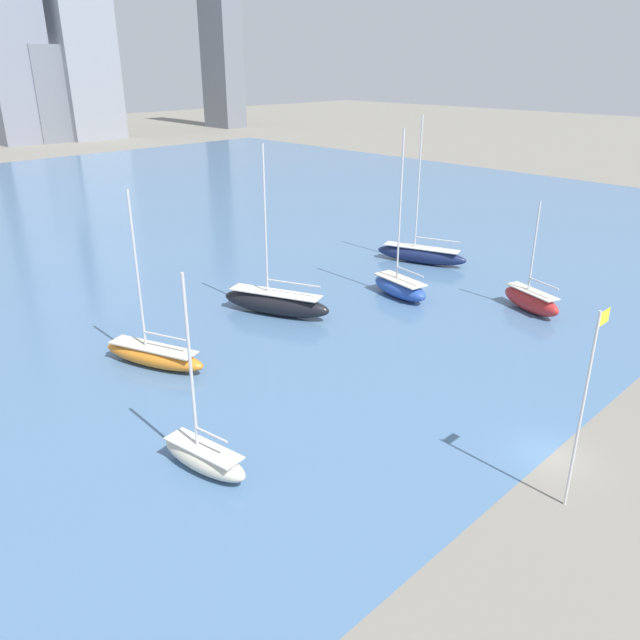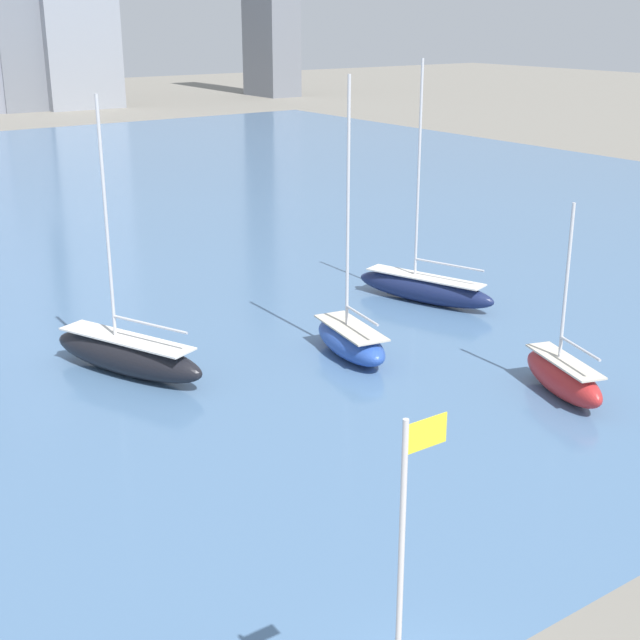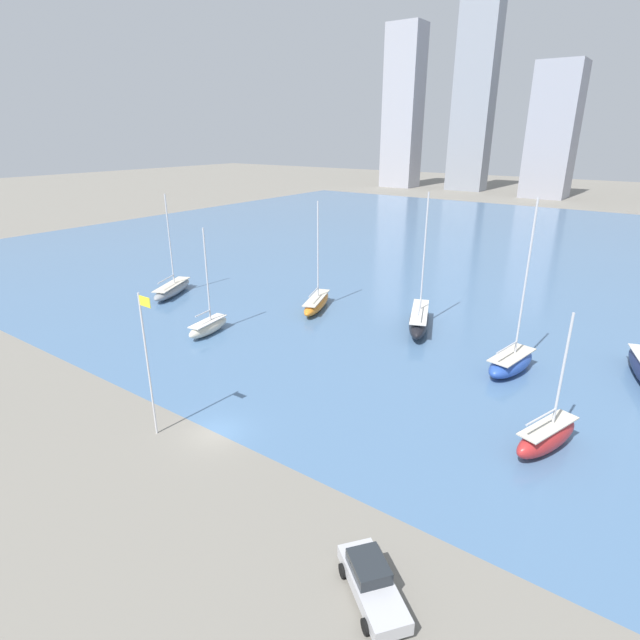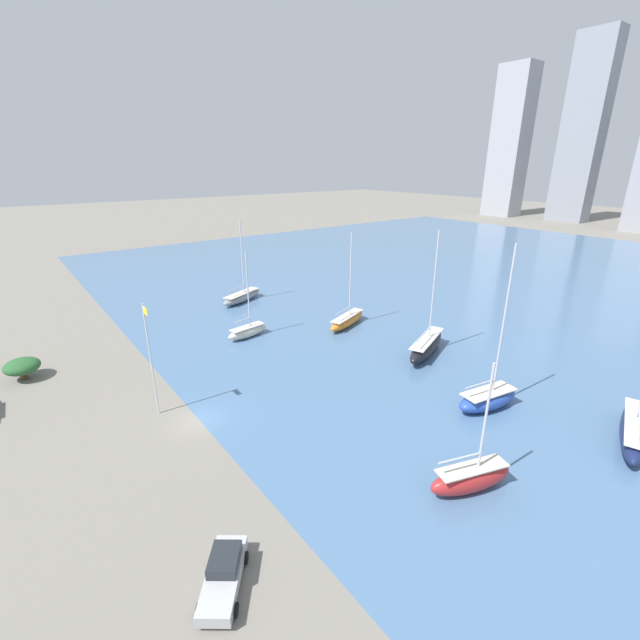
{
  "view_description": "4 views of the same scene",
  "coord_description": "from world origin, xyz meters",
  "px_view_note": "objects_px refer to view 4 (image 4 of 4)",
  "views": [
    {
      "loc": [
        -31.02,
        -12.27,
        21.38
      ],
      "look_at": [
        -4.06,
        14.98,
        5.38
      ],
      "focal_mm": 35.0,
      "sensor_mm": 36.0,
      "label": 1
    },
    {
      "loc": [
        -14.75,
        -15.25,
        18.88
      ],
      "look_at": [
        7.76,
        16.23,
        5.51
      ],
      "focal_mm": 50.0,
      "sensor_mm": 36.0,
      "label": 2
    },
    {
      "loc": [
        24.78,
        -21.05,
        20.8
      ],
      "look_at": [
        -2.5,
        16.64,
        3.29
      ],
      "focal_mm": 28.0,
      "sensor_mm": 36.0,
      "label": 3
    },
    {
      "loc": [
        33.37,
        -11.47,
        22.25
      ],
      "look_at": [
        -5.79,
        18.28,
        4.02
      ],
      "focal_mm": 24.0,
      "sensor_mm": 36.0,
      "label": 4
    }
  ],
  "objects_px": {
    "flag_pole": "(151,356)",
    "parked_pickup_silver": "(224,574)",
    "sailboat_red": "(471,478)",
    "sailboat_blue": "(488,398)",
    "sailboat_navy": "(634,430)",
    "sailboat_cream": "(248,331)",
    "sailboat_orange": "(347,320)",
    "sailboat_gray": "(242,296)",
    "sailboat_black": "(426,345)"
  },
  "relations": [
    {
      "from": "sailboat_black",
      "to": "sailboat_orange",
      "type": "bearing_deg",
      "value": 163.39
    },
    {
      "from": "sailboat_navy",
      "to": "sailboat_black",
      "type": "bearing_deg",
      "value": 162.3
    },
    {
      "from": "sailboat_orange",
      "to": "parked_pickup_silver",
      "type": "xyz_separation_m",
      "value": [
        26.58,
        -31.83,
        -0.05
      ]
    },
    {
      "from": "sailboat_gray",
      "to": "sailboat_blue",
      "type": "height_order",
      "value": "sailboat_blue"
    },
    {
      "from": "flag_pole",
      "to": "sailboat_red",
      "type": "bearing_deg",
      "value": 31.7
    },
    {
      "from": "flag_pole",
      "to": "sailboat_red",
      "type": "distance_m",
      "value": 28.23
    },
    {
      "from": "sailboat_navy",
      "to": "sailboat_blue",
      "type": "distance_m",
      "value": 11.6
    },
    {
      "from": "sailboat_blue",
      "to": "sailboat_orange",
      "type": "bearing_deg",
      "value": -178.34
    },
    {
      "from": "sailboat_cream",
      "to": "sailboat_blue",
      "type": "xyz_separation_m",
      "value": [
        29.77,
        9.8,
        0.16
      ]
    },
    {
      "from": "sailboat_red",
      "to": "parked_pickup_silver",
      "type": "height_order",
      "value": "sailboat_red"
    },
    {
      "from": "flag_pole",
      "to": "sailboat_black",
      "type": "bearing_deg",
      "value": 77.92
    },
    {
      "from": "sailboat_cream",
      "to": "sailboat_gray",
      "type": "bearing_deg",
      "value": 146.29
    },
    {
      "from": "sailboat_cream",
      "to": "sailboat_navy",
      "type": "height_order",
      "value": "sailboat_navy"
    },
    {
      "from": "sailboat_gray",
      "to": "sailboat_red",
      "type": "xyz_separation_m",
      "value": [
        49.93,
        -7.8,
        0.21
      ]
    },
    {
      "from": "sailboat_gray",
      "to": "sailboat_blue",
      "type": "relative_size",
      "value": 0.85
    },
    {
      "from": "sailboat_navy",
      "to": "sailboat_red",
      "type": "xyz_separation_m",
      "value": [
        -4.81,
        -16.04,
        0.02
      ]
    },
    {
      "from": "sailboat_red",
      "to": "sailboat_orange",
      "type": "height_order",
      "value": "sailboat_orange"
    },
    {
      "from": "sailboat_navy",
      "to": "sailboat_orange",
      "type": "xyz_separation_m",
      "value": [
        -35.25,
        -1.52,
        -0.15
      ]
    },
    {
      "from": "sailboat_orange",
      "to": "parked_pickup_silver",
      "type": "distance_m",
      "value": 41.47
    },
    {
      "from": "sailboat_red",
      "to": "parked_pickup_silver",
      "type": "xyz_separation_m",
      "value": [
        -3.87,
        -17.3,
        -0.22
      ]
    },
    {
      "from": "sailboat_orange",
      "to": "sailboat_navy",
      "type": "bearing_deg",
      "value": -18.16
    },
    {
      "from": "sailboat_red",
      "to": "parked_pickup_silver",
      "type": "distance_m",
      "value": 17.73
    },
    {
      "from": "sailboat_blue",
      "to": "sailboat_cream",
      "type": "bearing_deg",
      "value": -151.68
    },
    {
      "from": "sailboat_blue",
      "to": "sailboat_gray",
      "type": "bearing_deg",
      "value": -165.99
    },
    {
      "from": "sailboat_gray",
      "to": "sailboat_cream",
      "type": "distance_m",
      "value": 16.1
    },
    {
      "from": "flag_pole",
      "to": "sailboat_navy",
      "type": "height_order",
      "value": "sailboat_navy"
    },
    {
      "from": "flag_pole",
      "to": "parked_pickup_silver",
      "type": "distance_m",
      "value": 20.61
    },
    {
      "from": "sailboat_blue",
      "to": "sailboat_red",
      "type": "xyz_separation_m",
      "value": [
        5.55,
        -10.84,
        0.02
      ]
    },
    {
      "from": "sailboat_orange",
      "to": "sailboat_black",
      "type": "xyz_separation_m",
      "value": [
        13.3,
        1.33,
        0.26
      ]
    },
    {
      "from": "flag_pole",
      "to": "sailboat_gray",
      "type": "distance_m",
      "value": 34.9
    },
    {
      "from": "flag_pole",
      "to": "sailboat_red",
      "type": "xyz_separation_m",
      "value": [
        23.66,
        14.61,
        -4.83
      ]
    },
    {
      "from": "sailboat_cream",
      "to": "sailboat_red",
      "type": "bearing_deg",
      "value": -10.55
    },
    {
      "from": "flag_pole",
      "to": "sailboat_blue",
      "type": "xyz_separation_m",
      "value": [
        18.11,
        25.45,
        -4.86
      ]
    },
    {
      "from": "sailboat_navy",
      "to": "sailboat_blue",
      "type": "bearing_deg",
      "value": -171.47
    },
    {
      "from": "sailboat_navy",
      "to": "parked_pickup_silver",
      "type": "height_order",
      "value": "sailboat_navy"
    },
    {
      "from": "sailboat_blue",
      "to": "sailboat_red",
      "type": "distance_m",
      "value": 12.17
    },
    {
      "from": "sailboat_cream",
      "to": "sailboat_orange",
      "type": "distance_m",
      "value": 14.35
    },
    {
      "from": "flag_pole",
      "to": "sailboat_navy",
      "type": "relative_size",
      "value": 0.67
    },
    {
      "from": "sailboat_gray",
      "to": "sailboat_orange",
      "type": "xyz_separation_m",
      "value": [
        19.49,
        6.72,
        0.03
      ]
    },
    {
      "from": "sailboat_black",
      "to": "flag_pole",
      "type": "bearing_deg",
      "value": -124.42
    },
    {
      "from": "sailboat_navy",
      "to": "parked_pickup_silver",
      "type": "relative_size",
      "value": 3.16
    },
    {
      "from": "sailboat_gray",
      "to": "sailboat_navy",
      "type": "relative_size",
      "value": 0.83
    },
    {
      "from": "flag_pole",
      "to": "sailboat_gray",
      "type": "relative_size",
      "value": 0.81
    },
    {
      "from": "sailboat_cream",
      "to": "sailboat_blue",
      "type": "distance_m",
      "value": 31.34
    },
    {
      "from": "sailboat_blue",
      "to": "parked_pickup_silver",
      "type": "xyz_separation_m",
      "value": [
        1.68,
        -28.14,
        -0.2
      ]
    },
    {
      "from": "sailboat_blue",
      "to": "flag_pole",
      "type": "bearing_deg",
      "value": -115.33
    },
    {
      "from": "parked_pickup_silver",
      "to": "sailboat_red",
      "type": "bearing_deg",
      "value": 25.09
    },
    {
      "from": "sailboat_red",
      "to": "sailboat_black",
      "type": "height_order",
      "value": "sailboat_black"
    },
    {
      "from": "flag_pole",
      "to": "parked_pickup_silver",
      "type": "xyz_separation_m",
      "value": [
        19.79,
        -2.69,
        -5.06
      ]
    },
    {
      "from": "sailboat_cream",
      "to": "sailboat_orange",
      "type": "bearing_deg",
      "value": 61.26
    }
  ]
}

